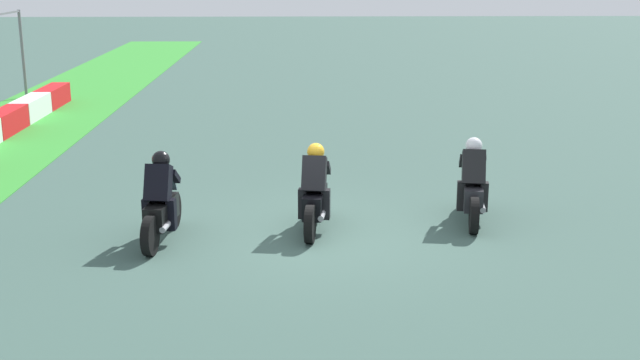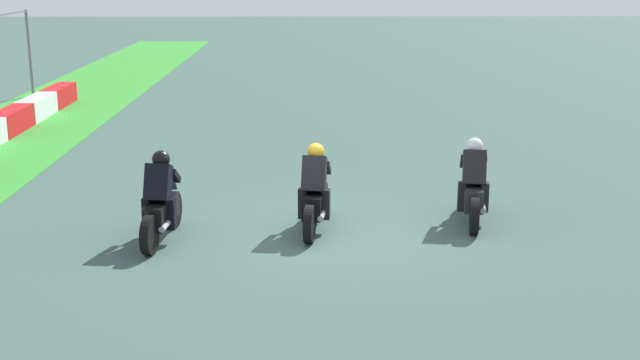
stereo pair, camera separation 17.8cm
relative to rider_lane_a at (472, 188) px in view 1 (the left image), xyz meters
name	(u,v)px [view 1 (the left image)]	position (x,y,z in m)	size (l,w,h in m)	color
ground_plane	(323,234)	(-0.64, 2.68, -0.62)	(120.00, 120.00, 0.00)	#3A564D
rider_lane_a	(472,188)	(0.00, 0.00, 0.00)	(2.04, 0.59, 1.51)	black
rider_lane_b	(315,195)	(-0.40, 2.81, 0.00)	(2.04, 0.59, 1.51)	black
rider_lane_c	(161,205)	(-0.94, 5.36, 0.00)	(2.04, 0.57, 1.51)	black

